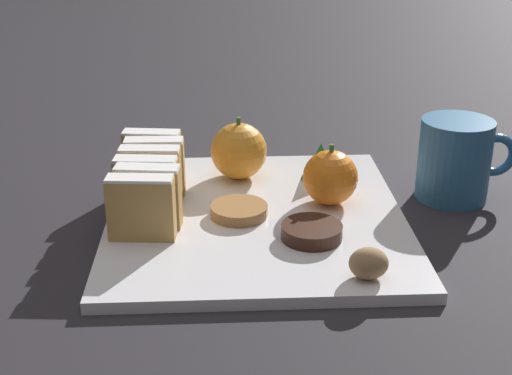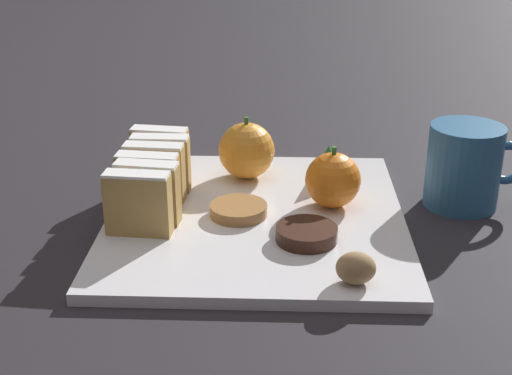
% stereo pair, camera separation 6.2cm
% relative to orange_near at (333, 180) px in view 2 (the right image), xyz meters
% --- Properties ---
extents(ground_plane, '(6.00, 6.00, 0.00)m').
position_rel_orange_near_xyz_m(ground_plane, '(-0.08, -0.02, -0.04)').
color(ground_plane, '#28262B').
extents(serving_platter, '(0.32, 0.34, 0.01)m').
position_rel_orange_near_xyz_m(serving_platter, '(-0.08, -0.02, -0.04)').
color(serving_platter, white).
rests_on(serving_platter, ground_plane).
extents(stollen_slice_front, '(0.07, 0.03, 0.07)m').
position_rel_orange_near_xyz_m(stollen_slice_front, '(-0.20, -0.07, 0.00)').
color(stollen_slice_front, tan).
rests_on(stollen_slice_front, serving_platter).
extents(stollen_slice_second, '(0.07, 0.03, 0.07)m').
position_rel_orange_near_xyz_m(stollen_slice_second, '(-0.19, -0.05, 0.00)').
color(stollen_slice_second, tan).
rests_on(stollen_slice_second, serving_platter).
extents(stollen_slice_third, '(0.07, 0.03, 0.07)m').
position_rel_orange_near_xyz_m(stollen_slice_third, '(-0.20, -0.02, 0.00)').
color(stollen_slice_third, tan).
rests_on(stollen_slice_third, serving_platter).
extents(stollen_slice_fourth, '(0.07, 0.03, 0.07)m').
position_rel_orange_near_xyz_m(stollen_slice_fourth, '(-0.20, 0.01, 0.00)').
color(stollen_slice_fourth, tan).
rests_on(stollen_slice_fourth, serving_platter).
extents(stollen_slice_fifth, '(0.07, 0.02, 0.07)m').
position_rel_orange_near_xyz_m(stollen_slice_fifth, '(-0.19, 0.04, 0.00)').
color(stollen_slice_fifth, tan).
rests_on(stollen_slice_fifth, serving_platter).
extents(stollen_slice_sixth, '(0.07, 0.03, 0.07)m').
position_rel_orange_near_xyz_m(stollen_slice_sixth, '(-0.20, 0.06, 0.00)').
color(stollen_slice_sixth, tan).
rests_on(stollen_slice_sixth, serving_platter).
extents(orange_near, '(0.06, 0.06, 0.07)m').
position_rel_orange_near_xyz_m(orange_near, '(0.00, 0.00, 0.00)').
color(orange_near, orange).
rests_on(orange_near, serving_platter).
extents(orange_far, '(0.07, 0.07, 0.08)m').
position_rel_orange_near_xyz_m(orange_far, '(-0.10, 0.08, 0.00)').
color(orange_far, orange).
rests_on(orange_far, serving_platter).
extents(walnut, '(0.04, 0.03, 0.03)m').
position_rel_orange_near_xyz_m(walnut, '(0.01, -0.16, -0.02)').
color(walnut, '#9E7A51').
rests_on(walnut, serving_platter).
extents(chocolate_cookie, '(0.06, 0.06, 0.01)m').
position_rel_orange_near_xyz_m(chocolate_cookie, '(-0.03, -0.08, -0.02)').
color(chocolate_cookie, '#381E14').
rests_on(chocolate_cookie, serving_platter).
extents(gingerbread_cookie, '(0.06, 0.06, 0.01)m').
position_rel_orange_near_xyz_m(gingerbread_cookie, '(-0.10, -0.03, -0.02)').
color(gingerbread_cookie, '#A3703D').
rests_on(gingerbread_cookie, serving_platter).
extents(evergreen_sprig, '(0.05, 0.05, 0.05)m').
position_rel_orange_near_xyz_m(evergreen_sprig, '(-0.00, 0.07, -0.01)').
color(evergreen_sprig, '#23662D').
rests_on(evergreen_sprig, serving_platter).
extents(coffee_mug, '(0.11, 0.08, 0.09)m').
position_rel_orange_near_xyz_m(coffee_mug, '(0.15, 0.03, 0.00)').
color(coffee_mug, '#2D6693').
rests_on(coffee_mug, ground_plane).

